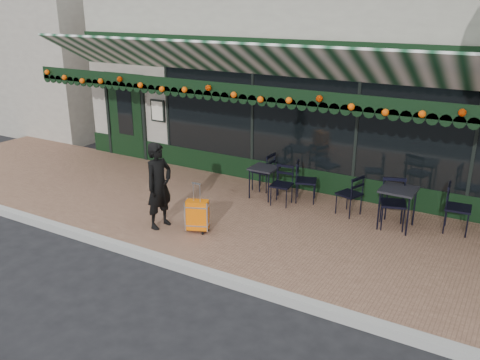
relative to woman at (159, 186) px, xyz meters
The scene contains 15 objects.
ground 1.74m from the woman, 35.52° to the right, with size 80.00×80.00×0.00m, color black.
sidewalk 1.87m from the woman, 44.27° to the left, with size 18.00×4.00×0.15m, color brown.
curb 1.74m from the woman, 38.00° to the right, with size 18.00×0.16×0.15m, color #9E9E99.
restaurant_building 7.21m from the woman, 80.38° to the left, with size 12.00×9.60×4.50m.
neighbor_building_left 13.89m from the woman, 148.80° to the left, with size 12.00×8.00×4.80m, color #A8A293.
woman is the anchor object (origin of this frame).
suitcase 0.88m from the woman, 12.74° to the left, with size 0.45×0.36×0.91m.
cafe_table_a 4.31m from the woman, 29.69° to the left, with size 0.62×0.62×0.76m.
cafe_table_b 2.47m from the woman, 67.48° to the left, with size 0.54×0.54×0.66m.
chair_a_left 3.63m from the woman, 39.40° to the left, with size 0.41×0.41×0.82m, color black, non-canonical shape.
chair_a_right 5.36m from the woman, 27.84° to the left, with size 0.45×0.45×0.90m, color black, non-canonical shape.
chair_a_front 4.25m from the woman, 29.79° to the left, with size 0.46×0.46×0.92m, color black, non-canonical shape.
chair_b_left 2.79m from the woman, 75.09° to the left, with size 0.42×0.42×0.85m, color black, non-canonical shape.
chair_b_right 3.11m from the woman, 54.39° to the left, with size 0.43×0.43×0.87m, color black, non-canonical shape.
chair_b_front 2.57m from the woman, 55.45° to the left, with size 0.41×0.41×0.81m, color black, non-canonical shape.
Camera 1 is at (4.42, -5.81, 4.07)m, focal length 38.00 mm.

